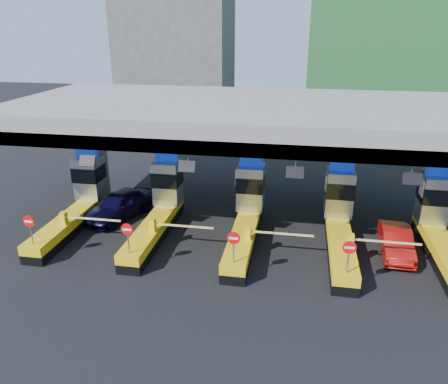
# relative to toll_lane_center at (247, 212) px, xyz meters

# --- Properties ---
(ground) EXTENTS (120.00, 120.00, 0.00)m
(ground) POSITION_rel_toll_lane_center_xyz_m (-0.00, -0.28, -1.40)
(ground) COLOR black
(ground) RESTS_ON ground
(toll_canopy) EXTENTS (28.00, 12.09, 7.00)m
(toll_canopy) POSITION_rel_toll_lane_center_xyz_m (-0.00, 2.59, 4.74)
(toll_canopy) COLOR slate
(toll_canopy) RESTS_ON ground
(toll_lane_far_left) EXTENTS (4.43, 8.00, 4.16)m
(toll_lane_far_left) POSITION_rel_toll_lane_center_xyz_m (-10.00, 0.00, 0.00)
(toll_lane_far_left) COLOR black
(toll_lane_far_left) RESTS_ON ground
(toll_lane_left) EXTENTS (4.43, 8.00, 4.16)m
(toll_lane_left) POSITION_rel_toll_lane_center_xyz_m (-5.00, 0.00, 0.00)
(toll_lane_left) COLOR black
(toll_lane_left) RESTS_ON ground
(toll_lane_center) EXTENTS (4.43, 8.00, 4.16)m
(toll_lane_center) POSITION_rel_toll_lane_center_xyz_m (0.00, 0.00, 0.00)
(toll_lane_center) COLOR black
(toll_lane_center) RESTS_ON ground
(toll_lane_right) EXTENTS (4.43, 8.00, 4.16)m
(toll_lane_right) POSITION_rel_toll_lane_center_xyz_m (5.00, 0.00, 0.00)
(toll_lane_right) COLOR black
(toll_lane_right) RESTS_ON ground
(toll_lane_far_right) EXTENTS (4.43, 8.00, 4.16)m
(toll_lane_far_right) POSITION_rel_toll_lane_center_xyz_m (10.00, 0.00, 0.00)
(toll_lane_far_right) COLOR black
(toll_lane_far_right) RESTS_ON ground
(bg_building_concrete) EXTENTS (14.00, 10.00, 18.00)m
(bg_building_concrete) POSITION_rel_toll_lane_center_xyz_m (-14.00, 35.72, 7.60)
(bg_building_concrete) COLOR #4C4C49
(bg_building_concrete) RESTS_ON ground
(van) EXTENTS (3.64, 5.34, 1.69)m
(van) POSITION_rel_toll_lane_center_xyz_m (-7.94, 0.98, -0.55)
(van) COLOR black
(van) RESTS_ON ground
(red_car) EXTENTS (1.62, 4.18, 1.36)m
(red_car) POSITION_rel_toll_lane_center_xyz_m (7.83, -0.83, -0.72)
(red_car) COLOR #A00F0C
(red_car) RESTS_ON ground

